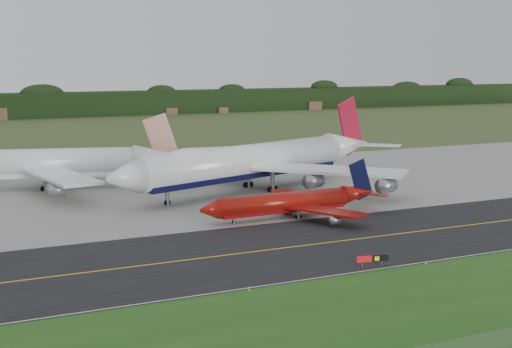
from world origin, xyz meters
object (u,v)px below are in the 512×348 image
object	(u,v)px
jet_ba_747	(255,161)
jet_star_tail	(45,164)
taxiway_sign	(373,259)
jet_red_737	(293,202)

from	to	relation	value
jet_ba_747	jet_star_tail	xyz separation A→B (m)	(-41.66, 22.16, -1.09)
jet_ba_747	taxiway_sign	distance (m)	61.48
taxiway_sign	jet_star_tail	bearing A→B (deg)	111.20
jet_red_737	jet_star_tail	world-z (taller)	jet_star_tail
jet_ba_747	jet_star_tail	size ratio (longest dim) A/B	1.21
jet_star_tail	taxiway_sign	world-z (taller)	jet_star_tail
taxiway_sign	jet_red_737	bearing A→B (deg)	81.73
jet_red_737	jet_star_tail	size ratio (longest dim) A/B	0.58
jet_red_737	taxiway_sign	distance (m)	33.63
jet_star_tail	taxiway_sign	distance (m)	88.74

